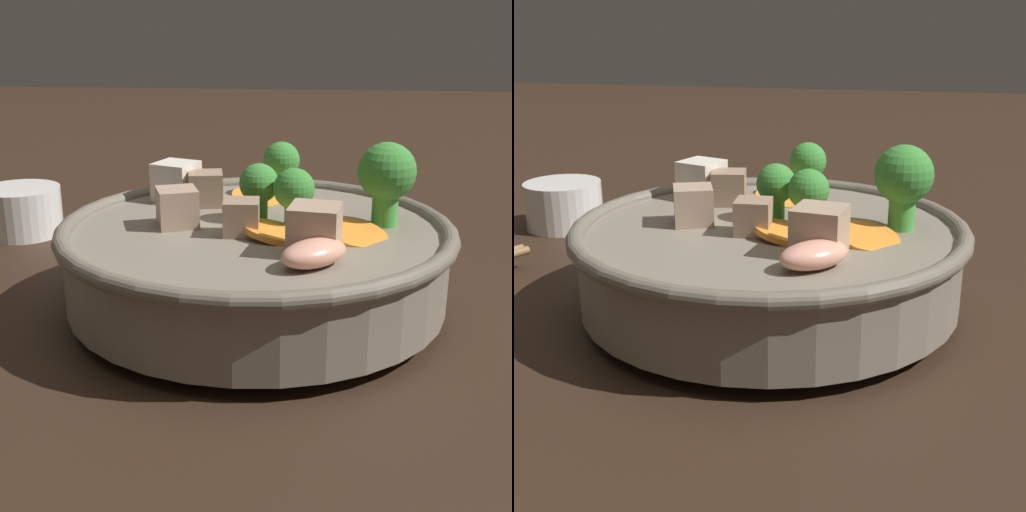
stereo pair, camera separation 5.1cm
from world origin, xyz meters
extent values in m
plane|color=black|center=(0.00, 0.00, 0.00)|extent=(3.00, 3.00, 0.00)
cylinder|color=slate|center=(0.00, 0.00, 0.01)|extent=(0.15, 0.15, 0.01)
cylinder|color=slate|center=(0.00, 0.00, 0.04)|extent=(0.27, 0.27, 0.05)
torus|color=#685F52|center=(0.00, 0.00, 0.06)|extent=(0.28, 0.28, 0.01)
cylinder|color=brown|center=(0.00, 0.00, 0.05)|extent=(0.26, 0.26, 0.03)
cylinder|color=orange|center=(-0.02, -0.01, 0.06)|extent=(0.05, 0.05, 0.01)
cylinder|color=orange|center=(0.07, 0.01, 0.06)|extent=(0.06, 0.06, 0.01)
cylinder|color=orange|center=(-0.01, -0.07, 0.06)|extent=(0.06, 0.06, 0.01)
cylinder|color=green|center=(0.01, -0.03, 0.07)|extent=(0.01, 0.01, 0.02)
sphere|color=#388433|center=(0.01, -0.03, 0.09)|extent=(0.03, 0.03, 0.03)
cylinder|color=green|center=(0.02, 0.00, 0.07)|extent=(0.01, 0.01, 0.02)
sphere|color=#388433|center=(0.02, 0.00, 0.09)|extent=(0.03, 0.03, 0.03)
cylinder|color=green|center=(0.10, -0.01, 0.07)|extent=(0.01, 0.01, 0.02)
sphere|color=#388433|center=(0.10, -0.01, 0.09)|extent=(0.03, 0.03, 0.03)
cylinder|color=green|center=(0.02, -0.09, 0.08)|extent=(0.02, 0.02, 0.02)
sphere|color=#388433|center=(0.02, -0.09, 0.10)|extent=(0.04, 0.04, 0.04)
cube|color=tan|center=(-0.05, -0.04, 0.08)|extent=(0.04, 0.04, 0.03)
cube|color=#9E7F66|center=(-0.01, 0.01, 0.07)|extent=(0.03, 0.03, 0.02)
cube|color=#9E7F66|center=(0.06, 0.05, 0.08)|extent=(0.03, 0.03, 0.03)
cube|color=silver|center=(0.07, 0.07, 0.08)|extent=(0.04, 0.04, 0.03)
cube|color=tan|center=(0.00, 0.06, 0.08)|extent=(0.04, 0.04, 0.03)
ellipsoid|color=#EA9E84|center=(-0.08, -0.04, 0.07)|extent=(0.05, 0.05, 0.02)
cylinder|color=white|center=(0.16, 0.25, 0.02)|extent=(0.08, 0.08, 0.05)
cylinder|color=brown|center=(0.16, 0.25, 0.04)|extent=(0.06, 0.06, 0.00)
camera|label=1|loc=(-0.48, -0.05, 0.21)|focal=50.00mm
camera|label=2|loc=(-0.48, -0.10, 0.21)|focal=50.00mm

